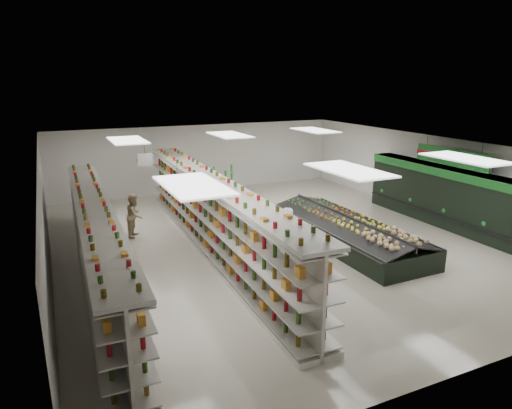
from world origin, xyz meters
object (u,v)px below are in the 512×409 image
shopper_main (285,238)px  gondola_left (97,245)px  soda_endcap (220,185)px  shopper_background (135,215)px  gondola_center (212,217)px  produce_island (346,230)px

shopper_main → gondola_left: bearing=-49.7°
soda_endcap → shopper_background: (-4.35, -3.19, 0.03)m
gondola_left → shopper_background: (1.57, 3.11, -0.20)m
gondola_left → gondola_center: bearing=13.8°
gondola_center → soda_endcap: 6.00m
soda_endcap → shopper_main: bearing=-96.6°
gondola_left → produce_island: 7.89m
produce_island → shopper_background: (-6.29, 3.65, 0.33)m
shopper_main → shopper_background: shopper_main is taller
shopper_main → shopper_background: 5.74m
produce_island → shopper_main: 3.01m
gondola_left → shopper_main: 5.24m
gondola_left → produce_island: bearing=-2.5°
shopper_main → soda_endcap: bearing=-130.0°
gondola_left → soda_endcap: (5.92, 6.30, -0.23)m
soda_endcap → produce_island: bearing=-74.2°
gondola_center → shopper_main: gondola_center is taller
produce_island → soda_endcap: size_ratio=4.24×
shopper_background → gondola_center: bearing=-111.2°
gondola_center → produce_island: 4.52m
produce_island → shopper_background: size_ratio=4.23×
shopper_main → produce_island: bearing=164.6°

